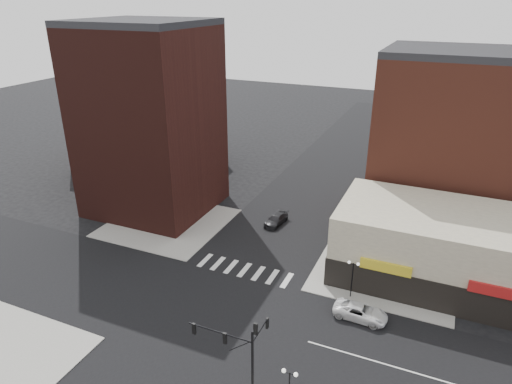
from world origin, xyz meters
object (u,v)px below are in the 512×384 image
at_px(traffic_signal, 242,347).
at_px(white_suv, 360,312).
at_px(dark_sedan_north, 276,220).
at_px(street_lamp_ne, 353,270).
at_px(street_lamp_se_a, 289,381).

relative_size(traffic_signal, white_suv, 1.51).
relative_size(white_suv, dark_sedan_north, 1.13).
height_order(street_lamp_ne, dark_sedan_north, street_lamp_ne).
bearing_deg(white_suv, street_lamp_ne, 31.10).
height_order(traffic_signal, dark_sedan_north, traffic_signal).
height_order(street_lamp_se_a, street_lamp_ne, same).
bearing_deg(street_lamp_ne, dark_sedan_north, 136.79).
relative_size(street_lamp_se_a, white_suv, 0.81).
xyz_separation_m(street_lamp_ne, white_suv, (1.59, -2.87, -2.58)).
bearing_deg(street_lamp_ne, white_suv, -61.01).
relative_size(street_lamp_se_a, dark_sedan_north, 0.91).
height_order(street_lamp_se_a, dark_sedan_north, street_lamp_se_a).
xyz_separation_m(traffic_signal, white_suv, (6.36, 12.96, -4.25)).
distance_m(street_lamp_se_a, dark_sedan_north, 30.67).
distance_m(street_lamp_ne, dark_sedan_north, 17.92).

